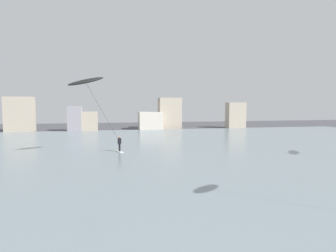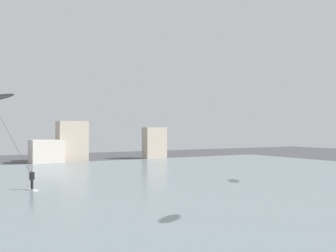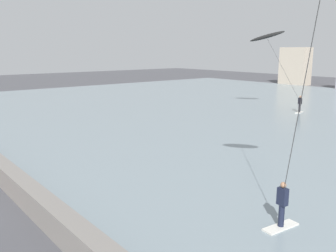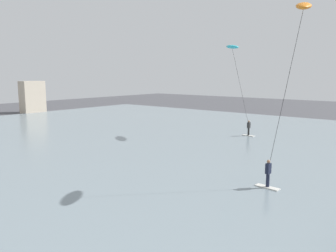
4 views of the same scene
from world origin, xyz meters
The scene contains 2 objects.
seawall_barrier centered at (0.00, 3.93, 0.49)m, with size 60.00×0.70×0.98m, color slate.
kitesurfer_black centered at (-7.46, 30.22, 6.80)m, with size 5.40×3.24×7.93m.
Camera 3 is at (14.86, -0.34, 6.08)m, focal length 39.45 mm.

